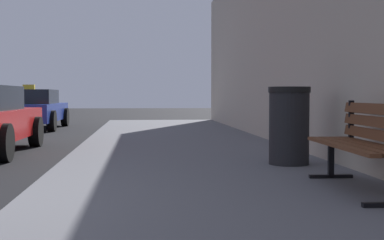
{
  "coord_description": "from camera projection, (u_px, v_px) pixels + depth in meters",
  "views": [
    {
      "loc": [
        3.16,
        -4.45,
        1.1
      ],
      "look_at": [
        3.94,
        3.71,
        0.72
      ],
      "focal_mm": 50.35,
      "sensor_mm": 36.0,
      "label": 1
    }
  ],
  "objects": [
    {
      "name": "car_blue",
      "position": [
        30.0,
        109.0,
        17.34
      ],
      "size": [
        2.01,
        4.43,
        1.43
      ],
      "color": "#233899",
      "rests_on": "ground_plane"
    },
    {
      "name": "trash_bin",
      "position": [
        289.0,
        125.0,
        7.36
      ],
      "size": [
        0.57,
        0.57,
        1.06
      ],
      "color": "black",
      "rests_on": "sidewalk"
    },
    {
      "name": "sidewalk",
      "position": [
        241.0,
        216.0,
        4.55
      ],
      "size": [
        4.0,
        32.0,
        0.15
      ],
      "primitive_type": "cube",
      "color": "#5B5B60",
      "rests_on": "ground_plane"
    },
    {
      "name": "bench",
      "position": [
        366.0,
        139.0,
        5.35
      ],
      "size": [
        0.56,
        1.86,
        0.89
      ],
      "rotation": [
        0.0,
        0.0,
        -0.03
      ],
      "color": "brown",
      "rests_on": "sidewalk"
    }
  ]
}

